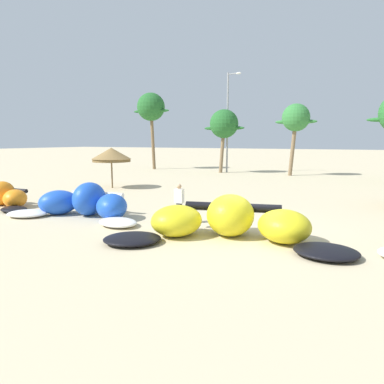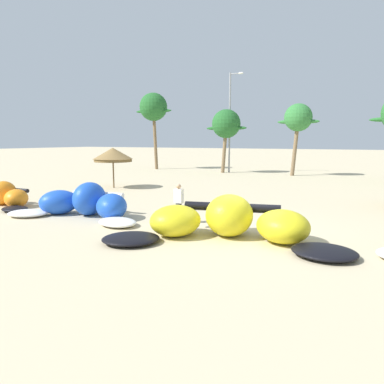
{
  "view_description": "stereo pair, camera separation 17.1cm",
  "coord_description": "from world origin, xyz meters",
  "views": [
    {
      "loc": [
        4.19,
        -12.65,
        3.34
      ],
      "look_at": [
        -3.2,
        2.0,
        1.0
      ],
      "focal_mm": 34.05,
      "sensor_mm": 36.0,
      "label": 1
    },
    {
      "loc": [
        4.35,
        -12.57,
        3.34
      ],
      "look_at": [
        -3.2,
        2.0,
        1.0
      ],
      "focal_mm": 34.05,
      "sensor_mm": 36.0,
      "label": 2
    }
  ],
  "objects": [
    {
      "name": "ground_plane",
      "position": [
        0.0,
        0.0,
        0.0
      ],
      "size": [
        260.0,
        260.0,
        0.0
      ],
      "primitive_type": "plane",
      "color": "beige"
    },
    {
      "name": "kite_left",
      "position": [
        -7.1,
        -0.75,
        0.57
      ],
      "size": [
        6.72,
        3.38,
        1.49
      ],
      "color": "white",
      "rests_on": "ground"
    },
    {
      "name": "kite_left_of_center",
      "position": [
        -0.14,
        -1.3,
        0.57
      ],
      "size": [
        8.1,
        4.79,
        1.47
      ],
      "color": "black",
      "rests_on": "ground"
    },
    {
      "name": "beach_umbrella_near_van",
      "position": [
        -12.31,
        7.55,
        2.33
      ],
      "size": [
        2.76,
        2.76,
        2.82
      ],
      "color": "brown",
      "rests_on": "ground"
    },
    {
      "name": "person_near_kites",
      "position": [
        -2.75,
        -0.05,
        0.82
      ],
      "size": [
        0.36,
        0.24,
        1.62
      ],
      "color": "#383842",
      "rests_on": "ground"
    },
    {
      "name": "palm_leftmost",
      "position": [
        -19.19,
        23.23,
        7.02
      ],
      "size": [
        4.78,
        3.19,
        8.72
      ],
      "color": "brown",
      "rests_on": "ground"
    },
    {
      "name": "palm_left",
      "position": [
        -9.85,
        22.39,
        4.92
      ],
      "size": [
        4.37,
        2.92,
        6.46
      ],
      "color": "#7F6647",
      "rests_on": "ground"
    },
    {
      "name": "palm_left_of_gap",
      "position": [
        -2.7,
        22.47,
        5.31
      ],
      "size": [
        3.85,
        2.57,
        6.72
      ],
      "color": "#7F6647",
      "rests_on": "ground"
    },
    {
      "name": "lamppost_west",
      "position": [
        -9.61,
        22.97,
        5.57
      ],
      "size": [
        1.49,
        0.24,
        10.11
      ],
      "color": "gray",
      "rests_on": "ground"
    }
  ]
}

